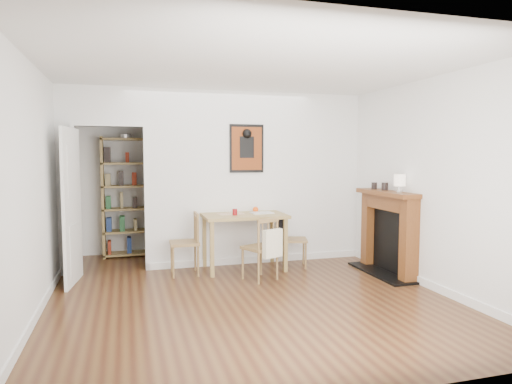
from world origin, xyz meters
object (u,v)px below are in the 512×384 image
object	(u,v)px
chair_left	(184,244)
chair_right	(293,239)
mantel_lamp	(400,181)
ceramic_jar_a	(385,186)
orange_fruit	(256,209)
dining_table	(244,221)
fireplace	(389,230)
red_glass	(235,212)
notebook	(262,213)
ceramic_jar_b	(374,186)
chair_front	(261,248)
bookshelf	(128,198)

from	to	relation	value
chair_left	chair_right	size ratio (longest dim) A/B	1.10
mantel_lamp	ceramic_jar_a	bearing A→B (deg)	85.69
ceramic_jar_a	orange_fruit	bearing A→B (deg)	153.07
chair_right	mantel_lamp	world-z (taller)	mantel_lamp
dining_table	orange_fruit	xyz separation A→B (m)	(0.22, 0.15, 0.14)
fireplace	orange_fruit	distance (m)	1.92
red_glass	mantel_lamp	size ratio (longest dim) A/B	0.37
notebook	ceramic_jar_b	bearing A→B (deg)	-16.47
chair_front	notebook	size ratio (longest dim) A/B	2.69
ceramic_jar_a	chair_front	bearing A→B (deg)	177.53
mantel_lamp	ceramic_jar_a	size ratio (longest dim) A/B	2.20
dining_table	ceramic_jar_b	distance (m)	1.95
chair_right	mantel_lamp	xyz separation A→B (m)	(1.10, -1.03, 0.90)
red_glass	mantel_lamp	xyz separation A→B (m)	(1.99, -1.02, 0.46)
bookshelf	red_glass	xyz separation A→B (m)	(1.44, -1.44, -0.11)
orange_fruit	ceramic_jar_b	distance (m)	1.76
ceramic_jar_a	mantel_lamp	bearing A→B (deg)	-94.31
ceramic_jar_a	red_glass	bearing A→B (deg)	163.11
mantel_lamp	orange_fruit	bearing A→B (deg)	142.48
red_glass	chair_front	bearing A→B (deg)	-67.57
chair_left	chair_front	bearing A→B (deg)	-30.35
chair_right	notebook	xyz separation A→B (m)	(-0.47, 0.06, 0.41)
chair_right	notebook	world-z (taller)	notebook
chair_front	orange_fruit	xyz separation A→B (m)	(0.15, 0.76, 0.42)
chair_left	mantel_lamp	world-z (taller)	mantel_lamp
chair_right	red_glass	distance (m)	0.99
mantel_lamp	ceramic_jar_b	distance (m)	0.64
chair_right	ceramic_jar_b	size ratio (longest dim) A/B	7.90
chair_right	ceramic_jar_b	xyz separation A→B (m)	(1.09, -0.40, 0.80)
chair_left	bookshelf	size ratio (longest dim) A/B	0.44
dining_table	notebook	distance (m)	0.29
dining_table	bookshelf	xyz separation A→B (m)	(-1.60, 1.37, 0.25)
chair_front	notebook	world-z (taller)	chair_front
dining_table	bookshelf	bearing A→B (deg)	139.39
notebook	mantel_lamp	world-z (taller)	mantel_lamp
fireplace	mantel_lamp	distance (m)	0.76
chair_right	bookshelf	size ratio (longest dim) A/B	0.40
chair_left	notebook	size ratio (longest dim) A/B	2.78
chair_left	fireplace	size ratio (longest dim) A/B	0.69
bookshelf	fireplace	xyz separation A→B (m)	(3.48, -2.15, -0.35)
bookshelf	ceramic_jar_a	xyz separation A→B (m)	(3.46, -2.05, 0.25)
notebook	ceramic_jar_b	size ratio (longest dim) A/B	3.12
notebook	ceramic_jar_b	world-z (taller)	ceramic_jar_b
orange_fruit	notebook	world-z (taller)	orange_fruit
orange_fruit	chair_right	bearing A→B (deg)	-21.75
red_glass	mantel_lamp	world-z (taller)	mantel_lamp
bookshelf	mantel_lamp	world-z (taller)	bookshelf
fireplace	notebook	distance (m)	1.80
chair_right	orange_fruit	size ratio (longest dim) A/B	9.39
chair_front	bookshelf	bearing A→B (deg)	130.10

